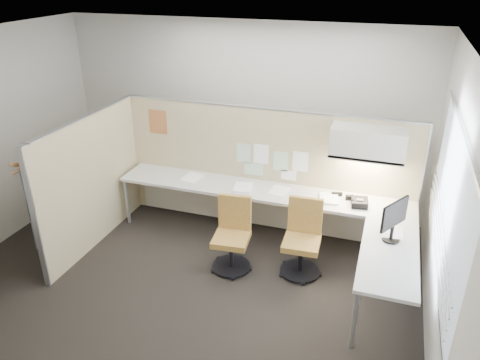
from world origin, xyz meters
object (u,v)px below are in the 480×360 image
(chair_left, at_px, (232,236))
(chair_right, at_px, (302,240))
(phone, at_px, (359,203))
(desk, at_px, (282,207))
(monitor, at_px, (394,218))

(chair_left, bearing_deg, chair_right, 5.97)
(phone, bearing_deg, chair_right, -146.46)
(desk, bearing_deg, monitor, -24.29)
(desk, distance_m, phone, 0.98)
(desk, relative_size, phone, 17.03)
(chair_left, distance_m, phone, 1.64)
(chair_left, distance_m, chair_right, 0.86)
(desk, height_order, monitor, monitor)
(desk, bearing_deg, chair_left, -126.45)
(monitor, xyz_separation_m, phone, (-0.41, 0.70, -0.23))
(desk, relative_size, monitor, 8.36)
(chair_right, relative_size, phone, 3.98)
(chair_right, xyz_separation_m, phone, (0.59, 0.54, 0.35))
(chair_left, xyz_separation_m, phone, (1.43, 0.72, 0.35))
(monitor, height_order, phone, monitor)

